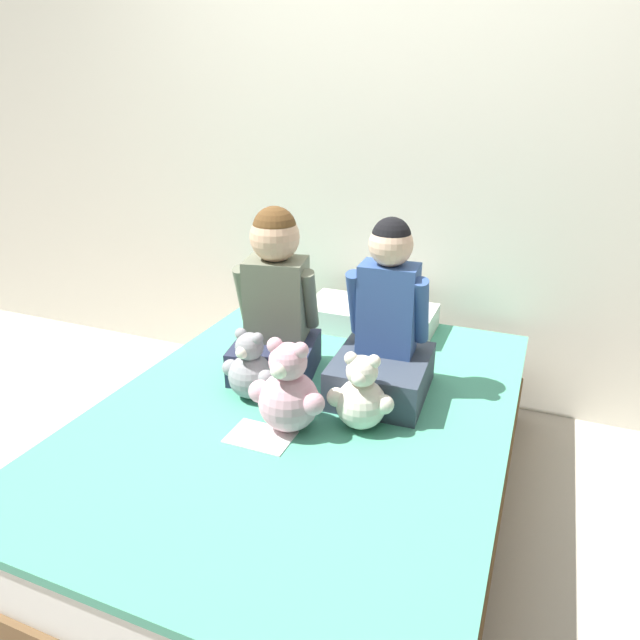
{
  "coord_description": "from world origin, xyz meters",
  "views": [
    {
      "loc": [
        0.72,
        -1.61,
        1.51
      ],
      "look_at": [
        0.0,
        0.14,
        0.72
      ],
      "focal_mm": 32.0,
      "sensor_mm": 36.0,
      "label": 1
    }
  ],
  "objects_px": {
    "child_on_left": "(276,302)",
    "child_on_right": "(385,334)",
    "pillow_at_headboard": "(370,317)",
    "teddy_bear_held_by_left_child": "(250,370)",
    "teddy_bear_held_by_right_child": "(361,397)",
    "teddy_bear_between_children": "(288,392)",
    "bed": "(306,457)",
    "sign_card": "(261,437)"
  },
  "relations": [
    {
      "from": "bed",
      "to": "teddy_bear_between_children",
      "type": "bearing_deg",
      "value": -87.83
    },
    {
      "from": "bed",
      "to": "sign_card",
      "type": "distance_m",
      "value": 0.33
    },
    {
      "from": "teddy_bear_held_by_right_child",
      "to": "sign_card",
      "type": "height_order",
      "value": "teddy_bear_held_by_right_child"
    },
    {
      "from": "child_on_right",
      "to": "teddy_bear_held_by_right_child",
      "type": "xyz_separation_m",
      "value": [
        0.0,
        -0.26,
        -0.12
      ]
    },
    {
      "from": "teddy_bear_held_by_right_child",
      "to": "child_on_right",
      "type": "bearing_deg",
      "value": 84.85
    },
    {
      "from": "pillow_at_headboard",
      "to": "teddy_bear_held_by_left_child",
      "type": "bearing_deg",
      "value": -105.33
    },
    {
      "from": "child_on_left",
      "to": "pillow_at_headboard",
      "type": "xyz_separation_m",
      "value": [
        0.22,
        0.54,
        -0.24
      ]
    },
    {
      "from": "bed",
      "to": "pillow_at_headboard",
      "type": "distance_m",
      "value": 0.81
    },
    {
      "from": "child_on_left",
      "to": "teddy_bear_held_by_left_child",
      "type": "height_order",
      "value": "child_on_left"
    },
    {
      "from": "bed",
      "to": "child_on_left",
      "type": "xyz_separation_m",
      "value": [
        -0.22,
        0.22,
        0.51
      ]
    },
    {
      "from": "teddy_bear_held_by_left_child",
      "to": "teddy_bear_between_children",
      "type": "bearing_deg",
      "value": -24.29
    },
    {
      "from": "child_on_right",
      "to": "sign_card",
      "type": "relative_size",
      "value": 3.1
    },
    {
      "from": "teddy_bear_held_by_right_child",
      "to": "teddy_bear_between_children",
      "type": "relative_size",
      "value": 0.84
    },
    {
      "from": "teddy_bear_between_children",
      "to": "pillow_at_headboard",
      "type": "xyz_separation_m",
      "value": [
        -0.01,
        0.91,
        -0.08
      ]
    },
    {
      "from": "teddy_bear_held_by_right_child",
      "to": "teddy_bear_between_children",
      "type": "bearing_deg",
      "value": -160.65
    },
    {
      "from": "teddy_bear_held_by_right_child",
      "to": "pillow_at_headboard",
      "type": "distance_m",
      "value": 0.84
    },
    {
      "from": "bed",
      "to": "child_on_right",
      "type": "distance_m",
      "value": 0.55
    },
    {
      "from": "child_on_right",
      "to": "sign_card",
      "type": "height_order",
      "value": "child_on_right"
    },
    {
      "from": "teddy_bear_between_children",
      "to": "pillow_at_headboard",
      "type": "bearing_deg",
      "value": 91.94
    },
    {
      "from": "child_on_left",
      "to": "child_on_right",
      "type": "relative_size",
      "value": 1.01
    },
    {
      "from": "child_on_left",
      "to": "child_on_right",
      "type": "height_order",
      "value": "child_on_left"
    },
    {
      "from": "child_on_right",
      "to": "teddy_bear_held_by_left_child",
      "type": "height_order",
      "value": "child_on_right"
    },
    {
      "from": "teddy_bear_held_by_left_child",
      "to": "pillow_at_headboard",
      "type": "xyz_separation_m",
      "value": [
        0.21,
        0.77,
        -0.06
      ]
    },
    {
      "from": "child_on_right",
      "to": "teddy_bear_held_by_left_child",
      "type": "bearing_deg",
      "value": -154.87
    },
    {
      "from": "child_on_left",
      "to": "teddy_bear_between_children",
      "type": "distance_m",
      "value": 0.46
    },
    {
      "from": "child_on_right",
      "to": "teddy_bear_between_children",
      "type": "relative_size",
      "value": 2.02
    },
    {
      "from": "child_on_right",
      "to": "sign_card",
      "type": "bearing_deg",
      "value": -124.39
    },
    {
      "from": "teddy_bear_between_children",
      "to": "pillow_at_headboard",
      "type": "relative_size",
      "value": 0.54
    },
    {
      "from": "bed",
      "to": "child_on_right",
      "type": "height_order",
      "value": "child_on_right"
    },
    {
      "from": "child_on_right",
      "to": "pillow_at_headboard",
      "type": "height_order",
      "value": "child_on_right"
    },
    {
      "from": "teddy_bear_held_by_right_child",
      "to": "child_on_left",
      "type": "bearing_deg",
      "value": 143.22
    },
    {
      "from": "child_on_right",
      "to": "pillow_at_headboard",
      "type": "relative_size",
      "value": 1.1
    },
    {
      "from": "child_on_left",
      "to": "pillow_at_headboard",
      "type": "bearing_deg",
      "value": 56.98
    },
    {
      "from": "teddy_bear_held_by_left_child",
      "to": "pillow_at_headboard",
      "type": "distance_m",
      "value": 0.8
    },
    {
      "from": "child_on_left",
      "to": "sign_card",
      "type": "height_order",
      "value": "child_on_left"
    },
    {
      "from": "sign_card",
      "to": "teddy_bear_held_by_right_child",
      "type": "bearing_deg",
      "value": 33.53
    },
    {
      "from": "bed",
      "to": "child_on_left",
      "type": "bearing_deg",
      "value": 134.49
    },
    {
      "from": "child_on_left",
      "to": "child_on_right",
      "type": "xyz_separation_m",
      "value": [
        0.44,
        -0.0,
        -0.06
      ]
    },
    {
      "from": "teddy_bear_held_by_right_child",
      "to": "sign_card",
      "type": "xyz_separation_m",
      "value": [
        -0.28,
        -0.19,
        -0.11
      ]
    },
    {
      "from": "teddy_bear_held_by_right_child",
      "to": "sign_card",
      "type": "distance_m",
      "value": 0.35
    },
    {
      "from": "bed",
      "to": "teddy_bear_between_children",
      "type": "relative_size",
      "value": 5.87
    },
    {
      "from": "pillow_at_headboard",
      "to": "sign_card",
      "type": "xyz_separation_m",
      "value": [
        -0.06,
        -0.99,
        -0.05
      ]
    }
  ]
}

